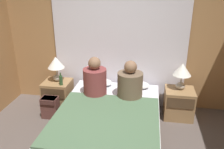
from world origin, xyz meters
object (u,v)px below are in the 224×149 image
(lamp_left, at_px, (56,64))
(pillow_left, at_px, (99,82))
(bed, at_px, (109,123))
(pillow_right, at_px, (135,85))
(person_right_in_bed, at_px, (130,83))
(lamp_right, at_px, (182,72))
(backpack_on_floor, at_px, (50,106))
(person_left_in_bed, at_px, (95,80))
(beer_bottle_on_left_stand, at_px, (61,80))
(nightstand_right, at_px, (179,103))
(nightstand_left, at_px, (58,94))

(lamp_left, bearing_deg, pillow_left, 4.15)
(bed, relative_size, lamp_left, 4.45)
(pillow_right, distance_m, person_right_in_bed, 0.42)
(lamp_right, relative_size, pillow_right, 0.92)
(pillow_left, bearing_deg, backpack_on_floor, -147.80)
(person_left_in_bed, bearing_deg, pillow_right, 29.63)
(lamp_left, height_order, lamp_right, same)
(beer_bottle_on_left_stand, height_order, backpack_on_floor, beer_bottle_on_left_stand)
(lamp_left, relative_size, pillow_right, 0.92)
(nightstand_right, relative_size, pillow_left, 1.02)
(lamp_right, height_order, pillow_right, lamp_right)
(nightstand_left, relative_size, person_left_in_bed, 0.78)
(lamp_left, height_order, person_right_in_bed, person_right_in_bed)
(person_right_in_bed, relative_size, backpack_on_floor, 1.66)
(nightstand_right, distance_m, pillow_right, 0.82)
(backpack_on_floor, bearing_deg, pillow_right, 18.52)
(bed, xyz_separation_m, person_left_in_bed, (-0.32, 0.48, 0.50))
(person_right_in_bed, bearing_deg, nightstand_left, 168.70)
(bed, bearing_deg, lamp_left, 144.31)
(person_right_in_bed, height_order, beer_bottle_on_left_stand, person_right_in_bed)
(bed, relative_size, pillow_right, 4.11)
(bed, relative_size, pillow_left, 4.11)
(bed, distance_m, nightstand_left, 1.35)
(nightstand_right, distance_m, beer_bottle_on_left_stand, 2.12)
(nightstand_right, height_order, lamp_left, lamp_left)
(lamp_right, bearing_deg, person_right_in_bed, -159.40)
(pillow_right, distance_m, person_left_in_bed, 0.78)
(backpack_on_floor, bearing_deg, person_left_in_bed, 8.05)
(lamp_right, height_order, backpack_on_floor, lamp_right)
(lamp_left, height_order, pillow_right, lamp_left)
(pillow_left, bearing_deg, beer_bottle_on_left_stand, -161.18)
(pillow_right, height_order, beer_bottle_on_left_stand, beer_bottle_on_left_stand)
(beer_bottle_on_left_stand, bearing_deg, nightstand_left, 137.80)
(lamp_left, distance_m, person_left_in_bed, 0.86)
(bed, height_order, person_right_in_bed, person_right_in_bed)
(lamp_left, xyz_separation_m, person_left_in_bed, (0.79, -0.32, -0.12))
(pillow_right, xyz_separation_m, person_left_in_bed, (-0.65, -0.37, 0.21))
(pillow_left, bearing_deg, person_left_in_bed, -86.62)
(lamp_right, distance_m, pillow_right, 0.84)
(nightstand_left, xyz_separation_m, pillow_right, (1.45, 0.10, 0.26))
(pillow_left, height_order, backpack_on_floor, pillow_left)
(pillow_left, relative_size, person_right_in_bed, 0.80)
(bed, relative_size, person_right_in_bed, 3.30)
(backpack_on_floor, bearing_deg, person_right_in_bed, 4.64)
(person_left_in_bed, relative_size, beer_bottle_on_left_stand, 2.87)
(bed, xyz_separation_m, beer_bottle_on_left_stand, (-0.98, 0.64, 0.38))
(nightstand_right, bearing_deg, person_left_in_bed, -169.06)
(lamp_right, distance_m, beer_bottle_on_left_stand, 2.11)
(lamp_left, distance_m, pillow_right, 1.49)
(nightstand_right, bearing_deg, pillow_right, 172.90)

